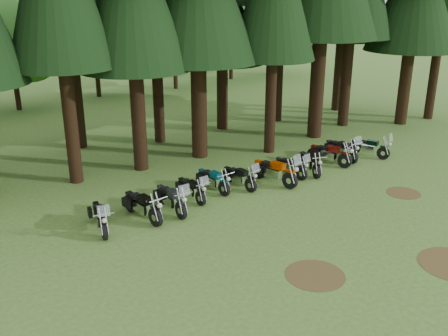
{
  "coord_description": "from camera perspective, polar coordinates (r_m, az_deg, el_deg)",
  "views": [
    {
      "loc": [
        -12.52,
        -11.08,
        8.06
      ],
      "look_at": [
        -1.49,
        5.0,
        1.0
      ],
      "focal_mm": 40.0,
      "sensor_mm": 36.0,
      "label": 1
    }
  ],
  "objects": [
    {
      "name": "motorcycle_10",
      "position": [
        25.4,
        13.22,
        2.02
      ],
      "size": [
        0.46,
        2.3,
        1.45
      ],
      "rotation": [
        0.0,
        0.0,
        -0.05
      ],
      "color": "black",
      "rests_on": "ground"
    },
    {
      "name": "dirt_patch_0",
      "position": [
        15.42,
        10.37,
        -11.95
      ],
      "size": [
        1.8,
        1.8,
        0.01
      ],
      "primitive_type": "cylinder",
      "color": "#4C3D1E",
      "rests_on": "ground"
    },
    {
      "name": "decid_6",
      "position": [
        46.99,
        1.32,
        16.42
      ],
      "size": [
        7.06,
        6.86,
        8.82
      ],
      "color": "black",
      "rests_on": "ground"
    },
    {
      "name": "motorcycle_7",
      "position": [
        22.73,
        7.59,
        0.1
      ],
      "size": [
        0.47,
        2.02,
        1.27
      ],
      "rotation": [
        0.0,
        0.0,
        0.1
      ],
      "color": "black",
      "rests_on": "ground"
    },
    {
      "name": "motorcycle_0",
      "position": [
        18.07,
        -13.99,
        -5.6
      ],
      "size": [
        0.7,
        2.19,
        1.38
      ],
      "rotation": [
        0.0,
        0.0,
        -0.2
      ],
      "color": "black",
      "rests_on": "ground"
    },
    {
      "name": "decid_7",
      "position": [
        49.62,
        6.0,
        17.69
      ],
      "size": [
        8.44,
        8.2,
        10.55
      ],
      "color": "black",
      "rests_on": "ground"
    },
    {
      "name": "ground",
      "position": [
        18.56,
        12.72,
        -6.37
      ],
      "size": [
        120.0,
        120.0,
        0.0
      ],
      "primitive_type": "plane",
      "color": "#416B27",
      "rests_on": "ground"
    },
    {
      "name": "motorcycle_8",
      "position": [
        23.29,
        9.75,
        0.55
      ],
      "size": [
        0.85,
        2.11,
        0.89
      ],
      "rotation": [
        0.0,
        0.0,
        -0.33
      ],
      "color": "black",
      "rests_on": "ground"
    },
    {
      "name": "dirt_patch_1",
      "position": [
        22.1,
        19.83,
        -2.71
      ],
      "size": [
        1.4,
        1.4,
        0.01
      ],
      "primitive_type": "cylinder",
      "color": "#4C3D1E",
      "rests_on": "ground"
    },
    {
      "name": "motorcycle_5",
      "position": [
        21.26,
        1.75,
        -1.1
      ],
      "size": [
        0.51,
        2.11,
        1.33
      ],
      "rotation": [
        0.0,
        0.0,
        0.11
      ],
      "color": "black",
      "rests_on": "ground"
    },
    {
      "name": "motorcycle_6",
      "position": [
        21.74,
        5.77,
        -0.46
      ],
      "size": [
        0.78,
        2.52,
        1.59
      ],
      "rotation": [
        0.0,
        0.0,
        0.19
      ],
      "color": "black",
      "rests_on": "ground"
    },
    {
      "name": "motorcycle_9",
      "position": [
        24.55,
        11.92,
        1.49
      ],
      "size": [
        0.83,
        2.26,
        0.95
      ],
      "rotation": [
        0.0,
        0.0,
        0.3
      ],
      "color": "black",
      "rests_on": "ground"
    },
    {
      "name": "motorcycle_1",
      "position": [
        18.62,
        -9.32,
        -4.37
      ],
      "size": [
        0.47,
        2.35,
        0.96
      ],
      "rotation": [
        0.0,
        0.0,
        0.13
      ],
      "color": "black",
      "rests_on": "ground"
    },
    {
      "name": "motorcycle_3",
      "position": [
        20.06,
        -3.77,
        -2.48
      ],
      "size": [
        0.39,
        2.05,
        1.3
      ],
      "rotation": [
        0.0,
        0.0,
        0.02
      ],
      "color": "black",
      "rests_on": "ground"
    },
    {
      "name": "motorcycle_11",
      "position": [
        26.19,
        16.24,
        2.23
      ],
      "size": [
        1.01,
        2.14,
        1.38
      ],
      "rotation": [
        0.0,
        0.0,
        0.35
      ],
      "color": "black",
      "rests_on": "ground"
    },
    {
      "name": "decid_5",
      "position": [
        42.31,
        -5.17,
        17.36
      ],
      "size": [
        8.45,
        8.21,
        10.56
      ],
      "color": "black",
      "rests_on": "ground"
    },
    {
      "name": "decid_4",
      "position": [
        40.14,
        -14.16,
        14.06
      ],
      "size": [
        5.93,
        5.76,
        7.41
      ],
      "color": "black",
      "rests_on": "ground"
    },
    {
      "name": "decid_3",
      "position": [
        37.21,
        -22.78,
        12.95
      ],
      "size": [
        6.12,
        5.95,
        7.65
      ],
      "color": "black",
      "rests_on": "ground"
    },
    {
      "name": "motorcycle_2",
      "position": [
        19.06,
        -6.09,
        -3.62
      ],
      "size": [
        0.43,
        2.31,
        1.46
      ],
      "rotation": [
        0.0,
        0.0,
        -0.02
      ],
      "color": "black",
      "rests_on": "ground"
    },
    {
      "name": "motorcycle_4",
      "position": [
        20.92,
        -1.28,
        -1.45
      ],
      "size": [
        0.37,
        2.14,
        0.87
      ],
      "rotation": [
        0.0,
        0.0,
        0.08
      ],
      "color": "black",
      "rests_on": "ground"
    }
  ]
}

